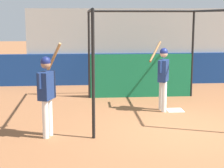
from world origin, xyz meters
name	(u,v)px	position (x,y,z in m)	size (l,w,h in m)	color
ground_plane	(186,130)	(0.00, 0.00, 0.00)	(60.00, 60.00, 0.00)	#935B38
outfield_wall	(144,69)	(0.00, 5.80, 0.59)	(24.00, 0.12, 1.17)	navy
bleacher_section	(138,43)	(0.00, 7.46, 1.42)	(8.70, 3.20, 2.85)	#9E9E99
batting_cage	(145,62)	(-0.47, 2.83, 1.23)	(3.34, 4.01, 2.73)	black
home_plate	(175,110)	(0.19, 1.77, 0.01)	(0.44, 0.44, 0.02)	white
player_batter	(163,73)	(-0.17, 1.78, 1.03)	(0.58, 0.91, 1.86)	white
player_waiting	(47,89)	(-3.09, -0.20, 1.05)	(0.52, 0.79, 2.01)	white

